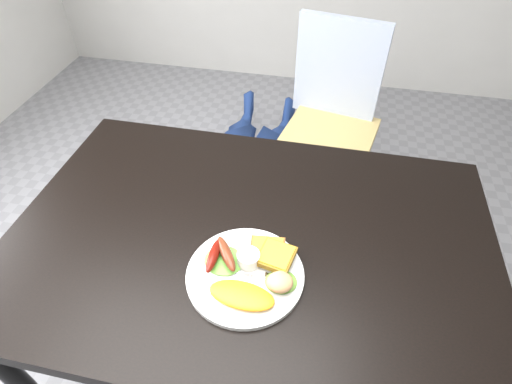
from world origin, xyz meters
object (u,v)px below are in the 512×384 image
Objects in this scene: dining_table at (250,240)px; dining_chair at (329,136)px; plate at (245,275)px; person at (241,84)px.

dining_table is 3.11× the size of dining_chair.
dining_chair is 1.06m from plate.
person is 0.98m from plate.
plate is (-0.15, -1.00, 0.31)m from dining_chair.
person is at bearing 104.94° from dining_table.
dining_table is 0.86m from person.
dining_chair is at bearing -172.92° from person.
dining_table is at bearing 97.23° from plate.
plate reaches higher than dining_table.
dining_table is 0.87× the size of person.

